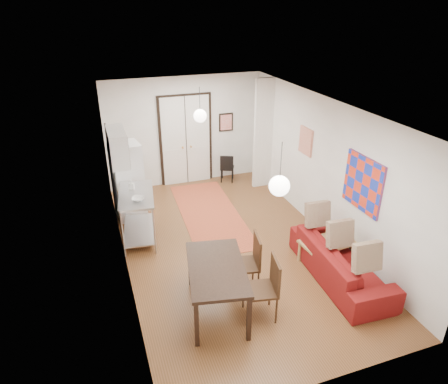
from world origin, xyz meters
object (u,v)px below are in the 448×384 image
object	(u,v)px
coffee_table	(327,244)
dining_table	(217,272)
dining_chair_far	(257,280)
sofa	(341,261)
fridge	(128,181)
black_side_chair	(226,164)
dining_chair_near	(241,256)
kitchen_counter	(138,209)

from	to	relation	value
coffee_table	dining_table	world-z (taller)	dining_table
dining_chair_far	sofa	bearing A→B (deg)	110.91
coffee_table	dining_table	size ratio (longest dim) A/B	0.63
fridge	black_side_chair	bearing A→B (deg)	15.42
dining_chair_far	dining_chair_near	bearing A→B (deg)	-168.83
sofa	fridge	xyz separation A→B (m)	(-3.29, 3.64, 0.55)
kitchen_counter	dining_chair_far	bearing A→B (deg)	-55.06
fridge	kitchen_counter	bearing A→B (deg)	-95.62
dining_chair_near	kitchen_counter	bearing A→B (deg)	-134.92
coffee_table	dining_chair_far	world-z (taller)	dining_chair_far
fridge	dining_table	xyz separation A→B (m)	(0.90, -3.70, -0.13)
fridge	dining_table	bearing A→B (deg)	-84.28
coffee_table	dining_chair_near	world-z (taller)	dining_chair_near
kitchen_counter	fridge	bearing A→B (deg)	100.38
fridge	dining_chair_far	distance (m)	4.23
fridge	dining_table	world-z (taller)	fridge
kitchen_counter	dining_table	bearing A→B (deg)	-63.90
dining_chair_near	black_side_chair	distance (m)	4.66
sofa	dining_chair_near	distance (m)	1.85
dining_table	dining_chair_far	world-z (taller)	dining_chair_far
coffee_table	dining_chair_near	size ratio (longest dim) A/B	1.00
sofa	dining_chair_far	distance (m)	1.83
kitchen_counter	black_side_chair	distance (m)	3.61
kitchen_counter	dining_chair_far	world-z (taller)	dining_chair_far
dining_chair_near	dining_chair_far	distance (m)	0.70
kitchen_counter	fridge	world-z (taller)	fridge
kitchen_counter	dining_table	world-z (taller)	kitchen_counter
sofa	dining_chair_far	bearing A→B (deg)	103.07
black_side_chair	coffee_table	bearing A→B (deg)	121.22
dining_chair_far	coffee_table	bearing A→B (deg)	125.45
dining_table	black_side_chair	distance (m)	5.29
dining_chair_far	black_side_chair	bearing A→B (deg)	176.85
black_side_chair	dining_chair_near	bearing A→B (deg)	98.14
sofa	dining_table	xyz separation A→B (m)	(-2.38, -0.06, 0.41)
sofa	fridge	size ratio (longest dim) A/B	1.32
dining_chair_near	dining_table	bearing A→B (deg)	-41.49
sofa	fridge	bearing A→B (deg)	45.45
dining_chair_near	black_side_chair	size ratio (longest dim) A/B	1.32
fridge	dining_chair_near	distance (m)	3.59
coffee_table	dining_table	xyz separation A→B (m)	(-2.42, -0.58, 0.37)
dining_chair_near	dining_chair_far	world-z (taller)	same
sofa	dining_chair_far	xyz separation A→B (m)	(-1.78, -0.31, 0.27)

